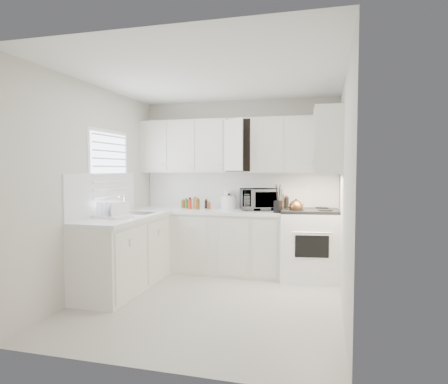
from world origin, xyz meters
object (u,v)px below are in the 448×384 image
(stove, at_px, (309,234))
(tea_kettle, at_px, (296,206))
(utensil_crock, at_px, (278,198))
(rice_cooker, at_px, (229,201))
(dish_rack, at_px, (112,208))
(microwave, at_px, (260,197))

(stove, bearing_deg, tea_kettle, -146.30)
(tea_kettle, xyz_separation_m, utensil_crock, (-0.24, -0.04, 0.10))
(stove, height_order, rice_cooker, stove)
(tea_kettle, distance_m, dish_rack, 2.44)
(microwave, relative_size, rice_cooker, 2.43)
(tea_kettle, xyz_separation_m, rice_cooker, (-1.02, 0.28, 0.02))
(microwave, bearing_deg, rice_cooker, 157.65)
(rice_cooker, bearing_deg, microwave, 11.39)
(dish_rack, bearing_deg, rice_cooker, 65.26)
(tea_kettle, height_order, rice_cooker, rice_cooker)
(rice_cooker, distance_m, dish_rack, 1.81)
(stove, bearing_deg, microwave, 164.52)
(rice_cooker, bearing_deg, tea_kettle, -0.97)
(tea_kettle, height_order, dish_rack, dish_rack)
(stove, bearing_deg, utensil_crock, -162.21)
(stove, distance_m, utensil_crock, 0.70)
(microwave, distance_m, utensil_crock, 0.42)
(stove, bearing_deg, dish_rack, -159.51)
(stove, distance_m, tea_kettle, 0.48)
(utensil_crock, xyz_separation_m, dish_rack, (-1.93, -1.07, -0.09))
(microwave, height_order, utensil_crock, utensil_crock)
(dish_rack, bearing_deg, tea_kettle, 41.90)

